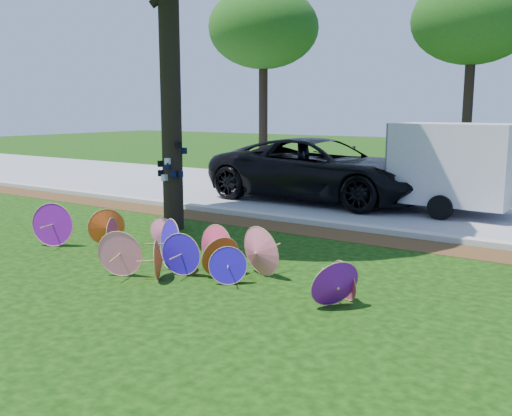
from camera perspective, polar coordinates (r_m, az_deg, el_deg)
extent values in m
plane|color=black|center=(9.08, -9.79, -7.11)|extent=(90.00, 90.00, 0.00)
cube|color=#472D16|center=(12.60, 4.47, -2.17)|extent=(90.00, 1.00, 0.01)
cube|color=#B7B5AD|center=(13.19, 5.98, -1.40)|extent=(90.00, 0.30, 0.12)
cube|color=gray|center=(16.93, 12.60, 0.73)|extent=(90.00, 8.00, 0.01)
cylinder|color=black|center=(12.55, -8.56, 12.29)|extent=(0.44, 0.44, 6.36)
cone|color=#2A14DE|center=(9.60, -8.28, -3.51)|extent=(0.86, 0.57, 0.86)
cone|color=#DE5015|center=(9.11, -3.72, -4.73)|extent=(0.51, 0.71, 0.67)
cone|color=purple|center=(7.67, 8.06, -7.47)|extent=(0.68, 0.78, 0.71)
cone|color=pink|center=(9.31, -13.33, -4.40)|extent=(0.76, 0.46, 0.76)
cone|color=#2A14DE|center=(8.71, -2.82, -5.68)|extent=(0.58, 0.50, 0.60)
cone|color=#DF3A5D|center=(9.56, -4.21, -3.85)|extent=(0.75, 0.26, 0.74)
cone|color=purple|center=(11.72, -19.55, -1.53)|extent=(0.85, 0.52, 0.86)
cone|color=#DE5015|center=(11.45, -14.69, -1.87)|extent=(0.50, 0.68, 0.73)
cone|color=pink|center=(9.01, 0.24, -4.37)|extent=(0.86, 0.44, 0.83)
cone|color=pink|center=(11.23, -9.09, -2.26)|extent=(0.46, 0.64, 0.56)
cone|color=#2A14DE|center=(9.20, -7.36, -4.56)|extent=(0.71, 0.26, 0.70)
cone|color=#DF3A5D|center=(10.86, -14.39, -2.65)|extent=(0.42, 0.64, 0.67)
cone|color=#DF3A5D|center=(8.06, 9.06, -7.10)|extent=(0.60, 0.48, 0.59)
cone|color=#DE5015|center=(9.01, -9.59, -5.16)|extent=(0.47, 0.58, 0.63)
imported|color=black|center=(16.53, 6.46, 3.82)|extent=(6.50, 3.06, 1.80)
cube|color=silver|center=(15.05, 19.23, 4.23)|extent=(2.89, 1.90, 2.58)
cylinder|color=black|center=(23.54, 0.73, 9.58)|extent=(0.36, 0.36, 5.00)
ellipsoid|color=#0E3F10|center=(23.75, 0.74, 17.57)|extent=(4.40, 4.40, 3.20)
cylinder|color=black|center=(22.71, 20.38, 8.96)|extent=(0.36, 0.36, 5.00)
ellipsoid|color=#0E3F10|center=(22.93, 20.89, 17.22)|extent=(4.40, 4.40, 3.20)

